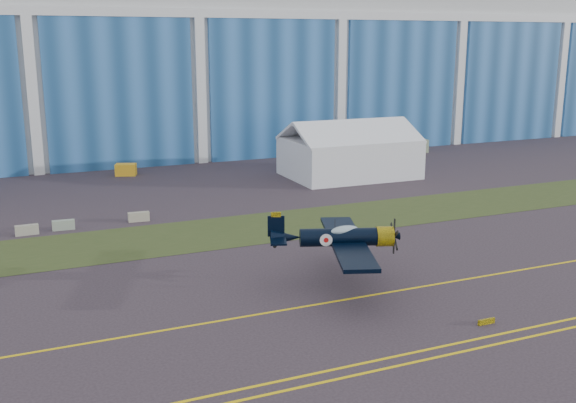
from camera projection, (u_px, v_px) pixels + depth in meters
name	position (u px, v px, depth m)	size (l,w,h in m)	color
ground	(92.00, 310.00, 43.60)	(260.00, 260.00, 0.00)	#382D36
grass_median	(68.00, 250.00, 56.08)	(260.00, 10.00, 0.02)	#475128
hangar	(21.00, 54.00, 104.14)	(220.00, 45.70, 30.00)	silver
taxiway_centreline	(103.00, 341.00, 39.14)	(200.00, 0.20, 0.02)	yellow
guard_board_right	(486.00, 322.00, 41.37)	(1.20, 0.15, 0.35)	yellow
warbird	(339.00, 237.00, 47.30)	(14.06, 15.37, 3.74)	black
tent	(349.00, 148.00, 85.65)	(15.94, 11.77, 7.34)	white
tug	(126.00, 170.00, 86.80)	(2.58, 1.61, 1.50)	yellow
gse_box	(417.00, 146.00, 104.58)	(3.31, 1.77, 1.99)	gray
barrier_a	(27.00, 230.00, 60.33)	(2.00, 0.60, 0.90)	gray
barrier_b	(63.00, 225.00, 61.94)	(2.00, 0.60, 0.90)	gray
barrier_c	(139.00, 217.00, 64.83)	(2.00, 0.60, 0.90)	#A09A84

